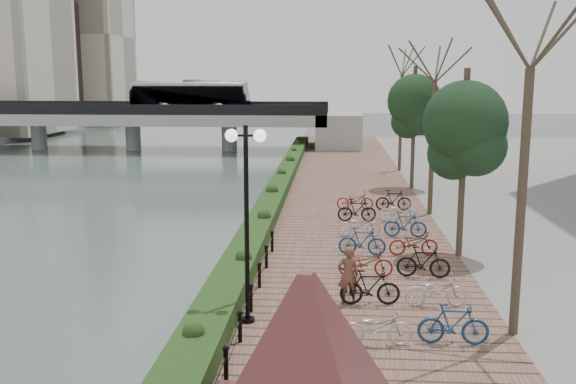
# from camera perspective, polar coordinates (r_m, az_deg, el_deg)

# --- Properties ---
(ground) EXTENTS (220.00, 220.00, 0.00)m
(ground) POSITION_cam_1_polar(r_m,az_deg,el_deg) (15.23, -10.24, -16.05)
(ground) COLOR #59595B
(ground) RESTS_ON ground
(river_water) EXTENTS (30.00, 130.00, 0.02)m
(river_water) POSITION_cam_1_polar(r_m,az_deg,el_deg) (43.00, -21.55, 0.51)
(river_water) COLOR #4B5E59
(river_water) RESTS_ON ground
(promenade) EXTENTS (8.00, 75.00, 0.50)m
(promenade) POSITION_cam_1_polar(r_m,az_deg,el_deg) (31.38, 4.81, -1.71)
(promenade) COLOR brown
(promenade) RESTS_ON ground
(hedge) EXTENTS (1.10, 56.00, 0.60)m
(hedge) POSITION_cam_1_polar(r_m,az_deg,el_deg) (33.86, -0.99, 0.15)
(hedge) COLOR #1B3613
(hedge) RESTS_ON promenade
(chain_fence) EXTENTS (0.10, 14.10, 0.70)m
(chain_fence) POSITION_cam_1_polar(r_m,az_deg,el_deg) (16.43, -3.77, -10.66)
(chain_fence) COLOR black
(chain_fence) RESTS_ON promenade
(granite_monument) EXTENTS (5.73, 5.73, 3.07)m
(granite_monument) POSITION_cam_1_polar(r_m,az_deg,el_deg) (11.00, 1.55, -14.74)
(granite_monument) COLOR #4F2223
(granite_monument) RESTS_ON promenade
(lamppost) EXTENTS (1.02, 0.32, 5.04)m
(lamppost) POSITION_cam_1_polar(r_m,az_deg,el_deg) (15.86, -3.74, 0.82)
(lamppost) COLOR black
(lamppost) RESTS_ON promenade
(motorcycle) EXTENTS (0.98, 1.61, 0.96)m
(motorcycle) POSITION_cam_1_polar(r_m,az_deg,el_deg) (16.53, 2.65, -10.04)
(motorcycle) COLOR black
(motorcycle) RESTS_ON promenade
(pedestrian) EXTENTS (0.65, 0.48, 1.63)m
(pedestrian) POSITION_cam_1_polar(r_m,az_deg,el_deg) (17.88, 5.37, -7.36)
(pedestrian) COLOR brown
(pedestrian) RESTS_ON promenade
(bicycle_parking) EXTENTS (2.40, 17.32, 1.00)m
(bicycle_parking) POSITION_cam_1_polar(r_m,az_deg,el_deg) (22.90, 8.83, -4.40)
(bicycle_parking) COLOR silver
(bicycle_parking) RESTS_ON promenade
(street_trees) EXTENTS (3.20, 37.12, 6.80)m
(street_trees) POSITION_cam_1_polar(r_m,az_deg,el_deg) (26.45, 13.76, 3.36)
(street_trees) COLOR #3C3123
(street_trees) RESTS_ON promenade
(bridge) EXTENTS (36.00, 10.77, 6.50)m
(bridge) POSITION_cam_1_polar(r_m,az_deg,el_deg) (60.85, -12.66, 6.79)
(bridge) COLOR #A1A19C
(bridge) RESTS_ON ground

